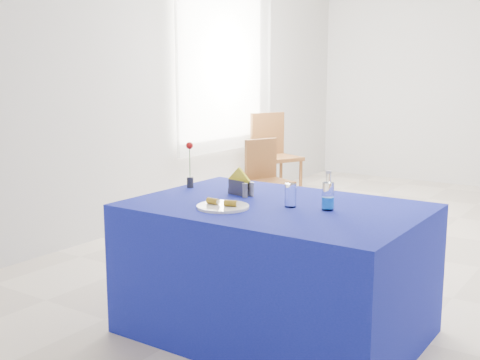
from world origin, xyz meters
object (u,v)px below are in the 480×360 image
blue_table (276,269)px  water_bottle (328,197)px  plate (223,207)px  chair_win_b (273,150)px  chair_win_a (266,175)px

blue_table → water_bottle: size_ratio=7.44×
water_bottle → blue_table: bearing=-172.9°
plate → chair_win_b: (-1.73, 3.40, -0.18)m
chair_win_b → blue_table: bearing=-124.8°
blue_table → chair_win_a: size_ratio=1.93×
water_bottle → chair_win_b: (-2.22, 3.12, -0.24)m
plate → blue_table: plate is taller
blue_table → chair_win_b: (-1.92, 3.16, 0.21)m
blue_table → plate: bearing=-129.0°
blue_table → chair_win_a: (-1.43, 2.21, 0.10)m
blue_table → chair_win_b: bearing=121.3°
plate → chair_win_a: 2.76m
plate → water_bottle: size_ratio=1.34×
water_bottle → chair_win_a: size_ratio=0.26×
plate → water_bottle: (0.50, 0.28, 0.06)m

